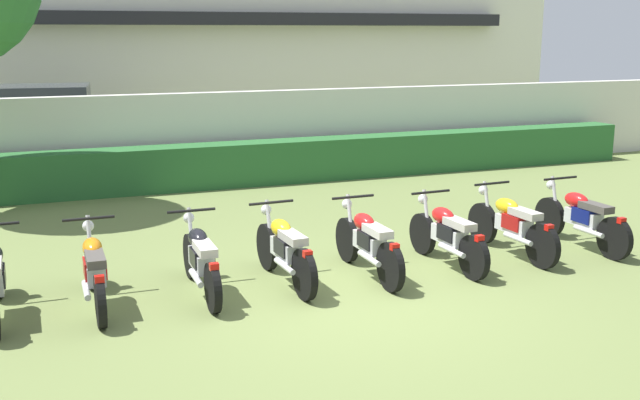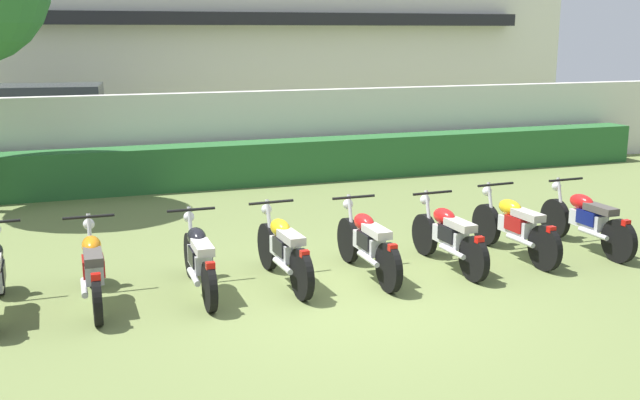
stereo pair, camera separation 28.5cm
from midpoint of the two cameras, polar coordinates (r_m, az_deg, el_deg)
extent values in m
plane|color=olive|center=(8.95, 1.68, -7.55)|extent=(60.00, 60.00, 0.00)
cube|color=silver|center=(24.82, -13.80, 12.48)|extent=(25.95, 6.00, 6.29)
cube|color=black|center=(21.60, -12.69, 13.38)|extent=(21.80, 0.50, 0.36)
cube|color=silver|center=(15.98, -9.09, 4.77)|extent=(24.66, 0.30, 1.86)
cube|color=#28602D|center=(15.38, -8.48, 2.62)|extent=(19.73, 0.70, 0.88)
cube|color=black|center=(18.70, -20.98, 4.63)|extent=(4.69, 2.38, 1.00)
cube|color=#2D333D|center=(18.64, -21.80, 7.10)|extent=(2.89, 2.02, 0.65)
cylinder|color=black|center=(19.54, -15.99, 4.12)|extent=(0.70, 0.30, 0.68)
cylinder|color=black|center=(17.71, -16.16, 3.26)|extent=(0.70, 0.30, 0.68)
cylinder|color=black|center=(9.69, -17.88, -4.79)|extent=(0.09, 0.58, 0.58)
cylinder|color=black|center=(8.42, -17.35, -7.40)|extent=(0.09, 0.58, 0.58)
cube|color=silver|center=(8.96, -17.67, -5.19)|extent=(0.20, 0.60, 0.22)
ellipsoid|color=orange|center=(9.05, -17.84, -3.49)|extent=(0.22, 0.44, 0.22)
cube|color=#4C4742|center=(8.68, -17.68, -4.32)|extent=(0.20, 0.52, 0.10)
cube|color=red|center=(8.23, -17.43, -5.80)|extent=(0.10, 0.08, 0.08)
cylinder|color=silver|center=(9.51, -17.97, -3.10)|extent=(0.05, 0.23, 0.65)
cylinder|color=black|center=(9.34, -18.08, -1.36)|extent=(0.60, 0.04, 0.04)
sphere|color=silver|center=(9.57, -18.08, -1.90)|extent=(0.14, 0.14, 0.14)
cylinder|color=silver|center=(8.75, -18.30, -6.55)|extent=(0.07, 0.55, 0.07)
cube|color=#A51414|center=(8.89, -17.68, -4.98)|extent=(0.24, 0.36, 0.20)
cylinder|color=black|center=(9.77, -10.67, -4.22)|extent=(0.09, 0.58, 0.58)
cylinder|color=black|center=(8.55, -9.12, -6.64)|extent=(0.09, 0.58, 0.58)
cube|color=silver|center=(9.07, -9.93, -4.54)|extent=(0.20, 0.60, 0.22)
ellipsoid|color=black|center=(9.16, -10.18, -2.87)|extent=(0.22, 0.44, 0.22)
cube|color=beige|center=(8.79, -9.69, -3.66)|extent=(0.20, 0.52, 0.10)
cube|color=red|center=(8.37, -9.05, -5.05)|extent=(0.10, 0.08, 0.08)
cylinder|color=silver|center=(9.60, -10.65, -2.55)|extent=(0.05, 0.23, 0.65)
cylinder|color=black|center=(9.44, -10.64, -0.81)|extent=(0.60, 0.04, 0.04)
sphere|color=silver|center=(9.66, -10.81, -1.35)|extent=(0.14, 0.14, 0.14)
cylinder|color=silver|center=(8.85, -10.35, -5.87)|extent=(0.07, 0.55, 0.07)
cube|color=black|center=(9.01, -9.88, -4.33)|extent=(0.24, 0.36, 0.20)
cylinder|color=black|center=(9.97, -4.86, -3.57)|extent=(0.12, 0.62, 0.62)
cylinder|color=black|center=(8.83, -2.13, -5.70)|extent=(0.12, 0.62, 0.62)
cube|color=silver|center=(9.31, -3.48, -3.78)|extent=(0.23, 0.61, 0.22)
ellipsoid|color=yellow|center=(9.40, -3.87, -2.16)|extent=(0.24, 0.45, 0.22)
cube|color=#B2ADA3|center=(9.04, -2.99, -2.88)|extent=(0.23, 0.53, 0.10)
cube|color=red|center=(8.66, -1.90, -4.14)|extent=(0.10, 0.09, 0.08)
cylinder|color=silver|center=(9.80, -4.72, -1.91)|extent=(0.06, 0.23, 0.65)
cylinder|color=black|center=(9.64, -4.58, -0.20)|extent=(0.60, 0.07, 0.04)
sphere|color=silver|center=(9.86, -4.95, -0.75)|extent=(0.14, 0.14, 0.14)
cylinder|color=silver|center=(9.08, -3.63, -5.06)|extent=(0.10, 0.55, 0.07)
cube|color=black|center=(9.25, -3.38, -3.56)|extent=(0.26, 0.37, 0.20)
cylinder|color=black|center=(10.27, 1.30, -3.05)|extent=(0.10, 0.61, 0.61)
cylinder|color=black|center=(9.14, 4.51, -5.12)|extent=(0.10, 0.61, 0.61)
cube|color=silver|center=(9.61, 2.94, -3.25)|extent=(0.21, 0.60, 0.22)
ellipsoid|color=red|center=(9.70, 2.54, -1.69)|extent=(0.23, 0.44, 0.22)
cube|color=beige|center=(9.36, 3.54, -2.37)|extent=(0.21, 0.52, 0.10)
cube|color=red|center=(8.97, 4.82, -3.59)|extent=(0.10, 0.08, 0.08)
cylinder|color=silver|center=(10.11, 1.51, -1.44)|extent=(0.05, 0.23, 0.65)
cylinder|color=black|center=(9.96, 1.72, 0.23)|extent=(0.60, 0.04, 0.04)
sphere|color=silver|center=(10.17, 1.27, -0.31)|extent=(0.14, 0.14, 0.14)
cylinder|color=silver|center=(9.39, 2.90, -4.48)|extent=(0.08, 0.55, 0.07)
cube|color=black|center=(9.56, 3.07, -3.04)|extent=(0.24, 0.36, 0.20)
cylinder|color=black|center=(10.71, 7.07, -2.57)|extent=(0.12, 0.59, 0.59)
cylinder|color=black|center=(9.69, 10.83, -4.34)|extent=(0.12, 0.59, 0.59)
cube|color=silver|center=(10.11, 9.04, -2.67)|extent=(0.23, 0.61, 0.22)
ellipsoid|color=red|center=(10.19, 8.57, -1.19)|extent=(0.24, 0.45, 0.22)
cube|color=#B2ADA3|center=(9.87, 9.79, -1.81)|extent=(0.22, 0.53, 0.10)
cube|color=red|center=(9.54, 11.24, -2.89)|extent=(0.10, 0.08, 0.08)
cylinder|color=silver|center=(10.55, 7.37, -1.01)|extent=(0.06, 0.23, 0.65)
cylinder|color=black|center=(10.41, 7.67, 0.60)|extent=(0.60, 0.06, 0.04)
sphere|color=silver|center=(10.60, 7.09, 0.07)|extent=(0.14, 0.14, 0.14)
cylinder|color=silver|center=(9.88, 9.20, -3.82)|extent=(0.09, 0.55, 0.07)
cube|color=black|center=(10.06, 9.20, -2.46)|extent=(0.26, 0.37, 0.20)
cylinder|color=black|center=(11.38, 11.59, -1.75)|extent=(0.12, 0.62, 0.61)
cylinder|color=black|center=(10.37, 15.87, -3.40)|extent=(0.12, 0.62, 0.61)
cube|color=silver|center=(10.79, 13.83, -1.84)|extent=(0.23, 0.61, 0.22)
ellipsoid|color=yellow|center=(10.86, 13.35, -0.46)|extent=(0.24, 0.45, 0.22)
cube|color=#B2ADA3|center=(10.56, 14.65, -1.01)|extent=(0.23, 0.53, 0.10)
cube|color=red|center=(10.22, 16.32, -2.03)|extent=(0.10, 0.09, 0.08)
cylinder|color=silver|center=(11.23, 11.93, -0.28)|extent=(0.06, 0.23, 0.65)
cylinder|color=black|center=(11.09, 12.27, 1.24)|extent=(0.60, 0.07, 0.04)
sphere|color=silver|center=(11.28, 11.64, 0.73)|extent=(0.14, 0.14, 0.14)
cylinder|color=silver|center=(10.56, 14.11, -2.90)|extent=(0.10, 0.55, 0.07)
cube|color=#A51414|center=(10.74, 14.01, -1.64)|extent=(0.26, 0.37, 0.20)
cylinder|color=black|center=(12.04, 16.46, -1.24)|extent=(0.11, 0.61, 0.61)
cylinder|color=black|center=(11.07, 20.86, -2.76)|extent=(0.11, 0.61, 0.61)
cube|color=silver|center=(11.47, 18.78, -1.30)|extent=(0.22, 0.61, 0.22)
ellipsoid|color=red|center=(11.55, 18.31, -0.01)|extent=(0.24, 0.45, 0.22)
cube|color=#4C4742|center=(11.26, 19.63, -0.52)|extent=(0.22, 0.53, 0.10)
cube|color=red|center=(10.93, 21.33, -1.47)|extent=(0.10, 0.08, 0.08)
cylinder|color=silver|center=(11.90, 16.83, 0.16)|extent=(0.06, 0.23, 0.65)
cylinder|color=black|center=(11.77, 17.21, 1.59)|extent=(0.60, 0.06, 0.04)
sphere|color=silver|center=(11.95, 16.55, 1.11)|extent=(0.14, 0.14, 0.14)
cylinder|color=silver|center=(11.25, 19.12, -2.29)|extent=(0.09, 0.55, 0.07)
cube|color=navy|center=(11.43, 18.97, -1.11)|extent=(0.25, 0.37, 0.20)
camera|label=1|loc=(0.14, -90.84, -0.19)|focal=41.96mm
camera|label=2|loc=(0.14, 89.16, 0.19)|focal=41.96mm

